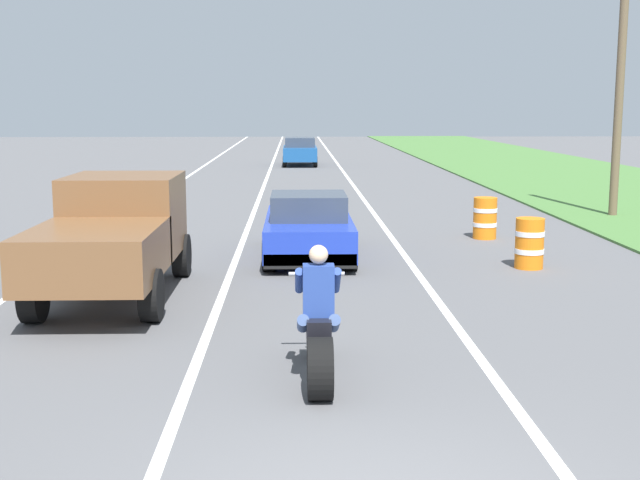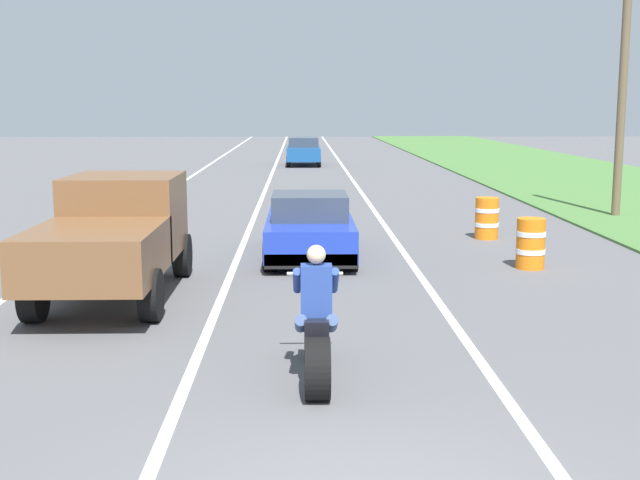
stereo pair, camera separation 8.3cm
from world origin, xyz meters
TOP-DOWN VIEW (x-y plane):
  - lane_stripe_left_solid at (-5.40, 20.00)m, footprint 0.14×120.00m
  - lane_stripe_right_solid at (1.80, 20.00)m, footprint 0.14×120.00m
  - lane_stripe_centre_dashed at (-1.80, 20.00)m, footprint 0.14×120.00m
  - motorcycle_with_rider at (-0.29, 3.46)m, footprint 0.70×2.21m
  - sports_car_blue at (-0.27, 11.55)m, footprint 1.84×4.30m
  - pickup_truck_left_lane_brown at (-3.57, 7.87)m, footprint 2.02×4.80m
  - utility_pole_roadside at (8.64, 17.71)m, footprint 0.24×0.24m
  - construction_barrel_nearest at (4.08, 10.18)m, footprint 0.58×0.58m
  - construction_barrel_mid at (4.04, 13.90)m, footprint 0.58×0.58m
  - distant_car_far_ahead at (-0.28, 38.81)m, footprint 1.80×4.00m

SIDE VIEW (x-z plane):
  - lane_stripe_left_solid at x=-5.40m, z-range 0.00..0.01m
  - lane_stripe_right_solid at x=1.80m, z-range 0.00..0.01m
  - lane_stripe_centre_dashed at x=-1.80m, z-range 0.00..0.01m
  - construction_barrel_nearest at x=4.08m, z-range 0.00..1.00m
  - construction_barrel_mid at x=4.04m, z-range 0.00..1.00m
  - motorcycle_with_rider at x=-0.29m, z-range -0.22..1.40m
  - sports_car_blue at x=-0.27m, z-range -0.05..1.31m
  - distant_car_far_ahead at x=-0.28m, z-range 0.02..1.52m
  - pickup_truck_left_lane_brown at x=-3.57m, z-range 0.12..2.10m
  - utility_pole_roadside at x=8.64m, z-range 0.00..8.45m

